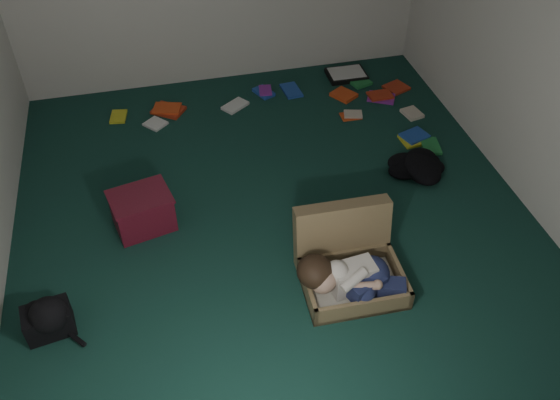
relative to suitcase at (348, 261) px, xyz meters
name	(u,v)px	position (x,y,z in m)	size (l,w,h in m)	color
floor	(276,220)	(-0.37, 0.67, -0.15)	(4.50, 4.50, 0.00)	#143930
wall_front	(416,383)	(-0.37, -1.58, 1.15)	(4.50, 4.50, 0.00)	silver
wall_right	(553,40)	(1.63, 0.67, 1.15)	(4.50, 4.50, 0.00)	silver
suitcase	(348,261)	(0.00, 0.00, 0.00)	(0.70, 0.69, 0.50)	olive
person	(350,277)	(-0.05, -0.17, 0.04)	(0.74, 0.37, 0.31)	silver
maroon_bin	(142,211)	(-1.36, 0.85, 0.00)	(0.51, 0.44, 0.31)	maroon
backpack	(48,320)	(-2.03, 0.01, -0.04)	(0.37, 0.30, 0.22)	black
clothing_pile	(419,165)	(0.97, 0.97, -0.08)	(0.42, 0.35, 0.13)	black
paper_tray	(346,74)	(0.87, 2.62, -0.12)	(0.41, 0.31, 0.06)	black
book_scatter	(308,108)	(0.31, 2.13, -0.14)	(3.05, 1.51, 0.02)	yellow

